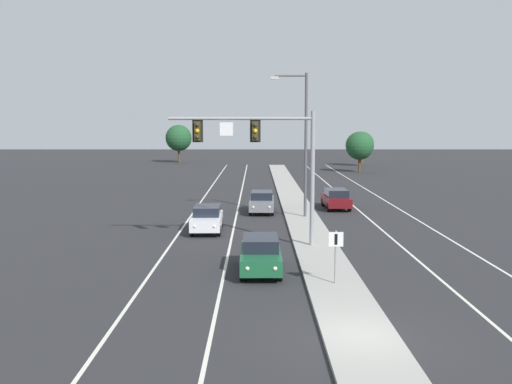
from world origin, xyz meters
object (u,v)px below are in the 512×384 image
object	(u,v)px
car_oncoming_white	(206,218)
tree_far_right_c	(361,144)
street_lamp_median	(301,136)
tree_far_left_a	(177,138)
overhead_signal_mast	(265,149)
median_sign_post	(334,249)
car_oncoming_green	(259,254)
car_oncoming_grey	(261,202)
tree_far_right_b	(358,146)
car_receding_darkred	(335,198)

from	to	relation	value
car_oncoming_white	tree_far_right_c	size ratio (longest dim) A/B	0.83
street_lamp_median	tree_far_left_a	world-z (taller)	street_lamp_median
overhead_signal_mast	median_sign_post	xyz separation A→B (m)	(2.74, -7.44, -3.77)
overhead_signal_mast	car_oncoming_green	xyz separation A→B (m)	(-0.32, -5.00, -4.53)
car_oncoming_white	car_oncoming_grey	xyz separation A→B (m)	(3.49, 7.63, 0.00)
tree_far_left_a	car_oncoming_white	bearing A→B (deg)	-80.76
overhead_signal_mast	tree_far_left_a	bearing A→B (deg)	101.57
median_sign_post	tree_far_right_c	world-z (taller)	tree_far_right_c
car_oncoming_green	tree_far_right_b	world-z (taller)	tree_far_right_b
car_oncoming_green	tree_far_left_a	distance (m)	73.13
car_oncoming_grey	tree_far_left_a	xyz separation A→B (m)	(-13.59, 54.48, 3.39)
street_lamp_median	tree_far_right_b	distance (m)	39.74
car_oncoming_white	car_receding_darkred	bearing A→B (deg)	45.25
car_oncoming_white	tree_far_left_a	bearing A→B (deg)	99.24
car_oncoming_grey	car_receding_darkred	size ratio (longest dim) A/B	1.00
car_oncoming_white	car_receding_darkred	world-z (taller)	same
overhead_signal_mast	street_lamp_median	xyz separation A→B (m)	(2.73, 9.56, 0.44)
overhead_signal_mast	tree_far_right_b	bearing A→B (deg)	74.03
median_sign_post	car_oncoming_grey	bearing A→B (deg)	98.14
street_lamp_median	car_oncoming_grey	size ratio (longest dim) A/B	2.22
car_receding_darkred	tree_far_left_a	bearing A→B (deg)	110.27
median_sign_post	car_oncoming_white	bearing A→B (deg)	117.48
overhead_signal_mast	tree_far_left_a	xyz separation A→B (m)	(-13.68, 66.81, -1.14)
median_sign_post	street_lamp_median	xyz separation A→B (m)	(-0.01, 17.00, 4.21)
overhead_signal_mast	car_receding_darkred	size ratio (longest dim) A/B	1.72
tree_far_right_c	tree_far_right_b	bearing A→B (deg)	-101.91
street_lamp_median	car_oncoming_white	world-z (taller)	street_lamp_median
overhead_signal_mast	tree_far_right_c	size ratio (longest dim) A/B	1.43
tree_far_left_a	overhead_signal_mast	bearing A→B (deg)	-78.43
overhead_signal_mast	car_oncoming_green	distance (m)	6.76
car_oncoming_green	car_oncoming_grey	bearing A→B (deg)	89.23
tree_far_right_b	tree_far_left_a	distance (m)	33.35
car_receding_darkred	tree_far_right_c	world-z (taller)	tree_far_right_c
median_sign_post	car_oncoming_green	xyz separation A→B (m)	(-3.06, 2.44, -0.77)
car_oncoming_green	car_oncoming_white	distance (m)	10.24
car_oncoming_green	car_receding_darkred	distance (m)	20.09
median_sign_post	tree_far_right_c	size ratio (longest dim) A/B	0.41
car_oncoming_grey	tree_far_right_c	xyz separation A→B (m)	(16.21, 47.04, 2.71)
car_oncoming_white	overhead_signal_mast	bearing A→B (deg)	-52.73
median_sign_post	overhead_signal_mast	bearing A→B (deg)	110.19
overhead_signal_mast	car_oncoming_grey	bearing A→B (deg)	90.42
car_oncoming_green	overhead_signal_mast	bearing A→B (deg)	86.30
car_oncoming_white	street_lamp_median	bearing A→B (deg)	37.63
car_oncoming_green	car_receding_darkred	world-z (taller)	same
tree_far_right_b	overhead_signal_mast	bearing A→B (deg)	-105.97
car_oncoming_grey	car_oncoming_white	bearing A→B (deg)	-114.56
overhead_signal_mast	median_sign_post	world-z (taller)	overhead_signal_mast
street_lamp_median	car_oncoming_white	xyz separation A→B (m)	(-6.30, -4.86, -4.97)
street_lamp_median	tree_far_right_c	xyz separation A→B (m)	(13.39, 49.81, -2.27)
car_oncoming_grey	tree_far_right_c	bearing A→B (deg)	70.99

